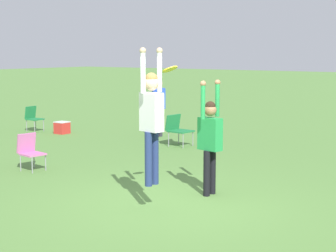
% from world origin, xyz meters
% --- Properties ---
extents(ground_plane, '(120.00, 120.00, 0.00)m').
position_xyz_m(ground_plane, '(0.00, 0.00, 0.00)').
color(ground_plane, '#56843D').
extents(person_jumping, '(0.54, 0.41, 2.23)m').
position_xyz_m(person_jumping, '(-0.47, 0.05, 1.61)').
color(person_jumping, navy).
rests_on(person_jumping, ground_plane).
extents(person_defending, '(0.59, 0.47, 2.08)m').
position_xyz_m(person_defending, '(0.91, -0.21, 1.10)').
color(person_defending, black).
rests_on(person_defending, ground_plane).
extents(frisbee, '(0.27, 0.25, 0.12)m').
position_xyz_m(frisbee, '(0.00, 0.02, 2.29)').
color(frisbee, yellow).
extents(camping_chair_0, '(0.50, 0.54, 0.81)m').
position_xyz_m(camping_chair_0, '(0.41, 4.07, 0.46)').
color(camping_chair_0, gray).
rests_on(camping_chair_0, ground_plane).
extents(camping_chair_1, '(0.47, 0.50, 0.81)m').
position_xyz_m(camping_chair_1, '(4.45, 8.67, 0.48)').
color(camping_chair_1, gray).
rests_on(camping_chair_1, ground_plane).
extents(camping_chair_3, '(0.60, 0.64, 0.86)m').
position_xyz_m(camping_chair_3, '(4.89, 3.28, 0.50)').
color(camping_chair_3, gray).
rests_on(camping_chair_3, ground_plane).
extents(person_spectator_near, '(0.55, 0.43, 1.78)m').
position_xyz_m(person_spectator_near, '(5.91, 4.68, 1.08)').
color(person_spectator_near, '#2D2D38').
rests_on(person_spectator_near, ground_plane).
extents(cooler_box, '(0.38, 0.39, 0.38)m').
position_xyz_m(cooler_box, '(4.64, 7.54, 0.19)').
color(cooler_box, red).
rests_on(cooler_box, ground_plane).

